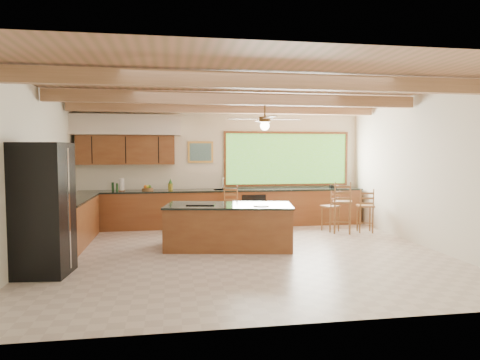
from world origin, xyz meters
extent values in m
plane|color=beige|center=(0.00, 0.00, 0.00)|extent=(7.20, 7.20, 0.00)
cube|color=beige|center=(0.00, 3.25, 1.50)|extent=(7.20, 0.04, 3.00)
cube|color=beige|center=(0.00, -3.25, 1.50)|extent=(7.20, 0.04, 3.00)
cube|color=beige|center=(-3.60, 0.00, 1.50)|extent=(0.04, 6.50, 3.00)
cube|color=beige|center=(3.60, 0.00, 1.50)|extent=(0.04, 6.50, 3.00)
cube|color=#A06A50|center=(0.00, 0.00, 3.00)|extent=(7.20, 6.50, 0.04)
cube|color=#A57652|center=(0.00, -1.60, 2.86)|extent=(7.10, 0.15, 0.22)
cube|color=#A57652|center=(0.00, 0.50, 2.86)|extent=(7.10, 0.15, 0.22)
cube|color=#A57652|center=(0.00, 2.30, 2.86)|extent=(7.10, 0.15, 0.22)
cube|color=brown|center=(-2.35, 3.06, 1.90)|extent=(2.30, 0.35, 0.70)
cube|color=beige|center=(-2.35, 2.99, 2.50)|extent=(2.60, 0.50, 0.48)
cylinder|color=#FFEABF|center=(-3.05, 2.99, 2.27)|extent=(0.10, 0.10, 0.01)
cylinder|color=#FFEABF|center=(-1.65, 2.99, 2.27)|extent=(0.10, 0.10, 0.01)
cube|color=#78B440|center=(1.70, 3.22, 1.67)|extent=(3.20, 0.04, 1.30)
cube|color=gold|center=(-0.55, 3.22, 1.85)|extent=(0.64, 0.03, 0.54)
cube|color=#3E7059|center=(-0.55, 3.20, 1.85)|extent=(0.54, 0.01, 0.44)
cube|color=brown|center=(0.00, 2.91, 0.44)|extent=(7.00, 0.65, 0.88)
cube|color=black|center=(0.00, 2.91, 0.90)|extent=(7.04, 0.69, 0.04)
cube|color=brown|center=(-3.26, 1.35, 0.44)|extent=(0.65, 2.35, 0.88)
cube|color=black|center=(-3.26, 1.35, 0.90)|extent=(0.69, 2.39, 0.04)
cube|color=black|center=(0.70, 2.58, 0.42)|extent=(0.60, 0.02, 0.78)
cube|color=silver|center=(0.00, 2.91, 0.91)|extent=(0.50, 0.38, 0.03)
cylinder|color=silver|center=(0.00, 3.11, 1.07)|extent=(0.03, 0.03, 0.30)
cylinder|color=silver|center=(0.00, 3.01, 1.20)|extent=(0.03, 0.20, 0.03)
cylinder|color=silver|center=(-2.46, 2.93, 1.07)|extent=(0.12, 0.12, 0.30)
cylinder|color=#1D431B|center=(-2.68, 3.00, 1.02)|extent=(0.06, 0.06, 0.20)
cylinder|color=#1D431B|center=(-2.56, 2.89, 1.01)|extent=(0.05, 0.05, 0.19)
cube|color=black|center=(2.87, 2.94, 0.96)|extent=(0.18, 0.15, 0.08)
cube|color=brown|center=(-0.20, 0.54, 0.40)|extent=(2.53, 1.49, 0.80)
cube|color=black|center=(-0.20, 0.54, 0.82)|extent=(2.57, 1.54, 0.04)
cube|color=black|center=(-0.73, 0.63, 0.85)|extent=(0.60, 0.51, 0.02)
cylinder|color=silver|center=(0.37, 0.22, 0.85)|extent=(0.29, 0.29, 0.01)
cube|color=black|center=(-3.22, -0.83, 1.00)|extent=(0.85, 0.83, 2.00)
cube|color=silver|center=(-2.83, -0.83, 1.00)|extent=(0.03, 0.06, 1.84)
cube|color=brown|center=(0.10, 2.45, 0.65)|extent=(0.42, 0.42, 0.04)
cylinder|color=brown|center=(-0.05, 2.30, 0.31)|extent=(0.04, 0.04, 0.63)
cylinder|color=brown|center=(0.25, 2.30, 0.31)|extent=(0.04, 0.04, 0.63)
cylinder|color=brown|center=(-0.05, 2.60, 0.31)|extent=(0.04, 0.04, 0.63)
cylinder|color=brown|center=(0.25, 2.60, 0.31)|extent=(0.04, 0.04, 0.63)
cube|color=brown|center=(2.39, 1.88, 0.58)|extent=(0.45, 0.45, 0.04)
cylinder|color=brown|center=(2.25, 1.74, 0.28)|extent=(0.03, 0.03, 0.57)
cylinder|color=brown|center=(2.53, 1.74, 0.28)|extent=(0.03, 0.03, 0.57)
cylinder|color=brown|center=(2.25, 2.01, 0.28)|extent=(0.03, 0.03, 0.57)
cylinder|color=brown|center=(2.53, 2.01, 0.28)|extent=(0.03, 0.03, 0.57)
cube|color=brown|center=(2.57, 1.60, 0.72)|extent=(0.56, 0.56, 0.04)
cylinder|color=brown|center=(2.40, 1.43, 0.35)|extent=(0.04, 0.04, 0.69)
cylinder|color=brown|center=(2.74, 1.43, 0.35)|extent=(0.04, 0.04, 0.69)
cylinder|color=brown|center=(2.40, 1.77, 0.35)|extent=(0.04, 0.04, 0.69)
cylinder|color=brown|center=(2.74, 1.77, 0.35)|extent=(0.04, 0.04, 0.69)
cube|color=brown|center=(3.13, 1.60, 0.61)|extent=(0.44, 0.44, 0.04)
cylinder|color=brown|center=(2.98, 1.46, 0.30)|extent=(0.03, 0.03, 0.59)
cylinder|color=brown|center=(3.27, 1.46, 0.30)|extent=(0.03, 0.03, 0.59)
cylinder|color=brown|center=(2.98, 1.74, 0.30)|extent=(0.03, 0.03, 0.59)
cylinder|color=brown|center=(3.27, 1.74, 0.30)|extent=(0.03, 0.03, 0.59)
camera|label=1|loc=(-1.31, -7.59, 1.87)|focal=32.00mm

